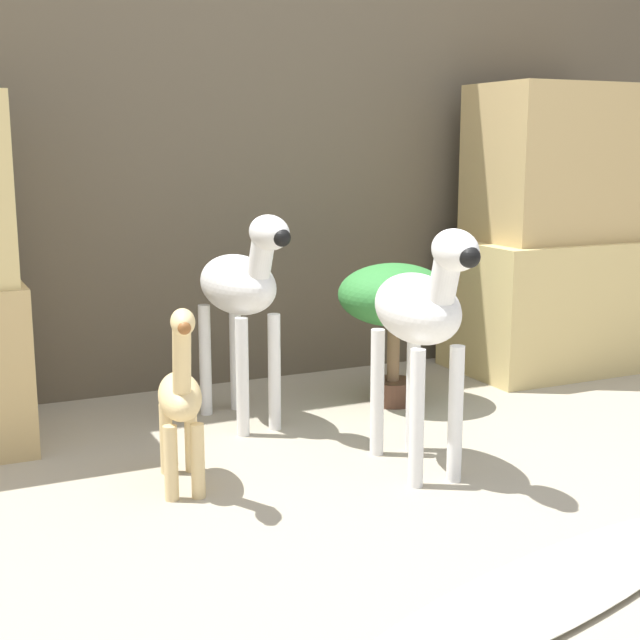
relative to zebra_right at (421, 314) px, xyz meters
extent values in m
plane|color=#9E937F|center=(-0.11, -0.57, -0.44)|extent=(14.00, 14.00, 0.00)
cube|color=brown|center=(-0.11, 1.15, 0.66)|extent=(6.40, 0.08, 2.20)
cube|color=#D1B775|center=(1.11, 0.78, -0.18)|extent=(0.80, 0.49, 0.52)
cube|color=tan|center=(1.11, 0.78, 0.38)|extent=(0.67, 0.42, 0.60)
cylinder|color=white|center=(0.05, -0.11, -0.26)|extent=(0.04, 0.04, 0.37)
cylinder|color=white|center=(-0.07, -0.10, -0.26)|extent=(0.04, 0.04, 0.37)
cylinder|color=white|center=(0.07, 0.15, -0.26)|extent=(0.04, 0.04, 0.37)
cylinder|color=white|center=(-0.04, 0.17, -0.26)|extent=(0.04, 0.04, 0.37)
ellipsoid|color=white|center=(0.00, 0.03, 0.01)|extent=(0.23, 0.39, 0.19)
cylinder|color=white|center=(-0.01, -0.13, 0.12)|extent=(0.08, 0.12, 0.17)
ellipsoid|color=white|center=(-0.02, -0.18, 0.19)|extent=(0.11, 0.18, 0.11)
sphere|color=black|center=(-0.03, -0.25, 0.18)|extent=(0.05, 0.05, 0.05)
cube|color=black|center=(-0.01, -0.13, 0.13)|extent=(0.02, 0.07, 0.14)
cylinder|color=white|center=(-0.22, 0.51, -0.26)|extent=(0.04, 0.04, 0.37)
cylinder|color=white|center=(-0.33, 0.50, -0.26)|extent=(0.04, 0.04, 0.37)
cylinder|color=white|center=(-0.26, 0.77, -0.26)|extent=(0.04, 0.04, 0.37)
cylinder|color=white|center=(-0.37, 0.76, -0.26)|extent=(0.04, 0.04, 0.37)
ellipsoid|color=white|center=(-0.30, 0.63, 0.01)|extent=(0.24, 0.40, 0.19)
cylinder|color=white|center=(-0.27, 0.48, 0.12)|extent=(0.09, 0.12, 0.17)
ellipsoid|color=white|center=(-0.27, 0.43, 0.19)|extent=(0.12, 0.19, 0.11)
sphere|color=black|center=(-0.26, 0.35, 0.18)|extent=(0.05, 0.05, 0.05)
cube|color=black|center=(-0.27, 0.48, 0.13)|extent=(0.03, 0.07, 0.14)
cylinder|color=#E0C184|center=(-0.61, 0.07, -0.35)|extent=(0.04, 0.04, 0.20)
cylinder|color=#E0C184|center=(-0.68, 0.09, -0.35)|extent=(0.04, 0.04, 0.20)
cylinder|color=#E0C184|center=(-0.57, 0.27, -0.35)|extent=(0.04, 0.04, 0.20)
cylinder|color=#E0C184|center=(-0.64, 0.28, -0.35)|extent=(0.04, 0.04, 0.20)
ellipsoid|color=#E0C184|center=(-0.63, 0.18, -0.20)|extent=(0.17, 0.30, 0.11)
cylinder|color=#E0C184|center=(-0.65, 0.06, -0.07)|extent=(0.07, 0.12, 0.23)
ellipsoid|color=#E0C184|center=(-0.66, -0.01, 0.04)|extent=(0.08, 0.12, 0.06)
sphere|color=brown|center=(-0.67, -0.05, 0.03)|extent=(0.03, 0.03, 0.03)
cylinder|color=#513323|center=(0.26, 0.60, -0.40)|extent=(0.16, 0.16, 0.08)
cylinder|color=brown|center=(0.26, 0.60, -0.26)|extent=(0.04, 0.04, 0.20)
ellipsoid|color=#337F38|center=(0.26, 0.60, -0.06)|extent=(0.39, 0.39, 0.21)
ellipsoid|color=silver|center=(-0.13, -0.71, -0.43)|extent=(1.16, 0.51, 0.03)
camera|label=1|loc=(-1.25, -2.01, 0.45)|focal=50.00mm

